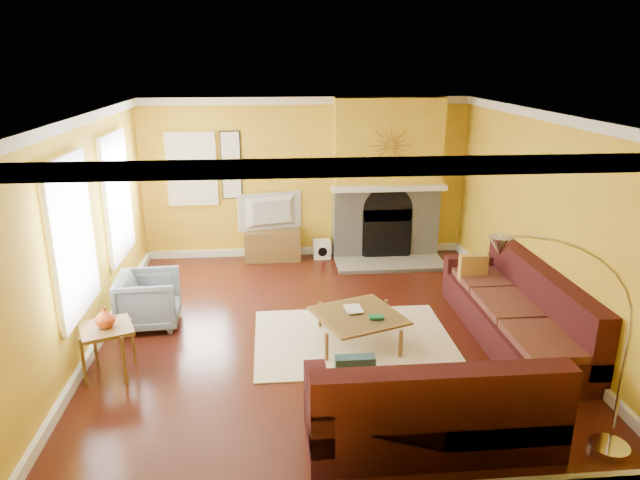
{
  "coord_description": "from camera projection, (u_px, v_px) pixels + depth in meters",
  "views": [
    {
      "loc": [
        -0.62,
        -6.53,
        3.3
      ],
      "look_at": [
        0.0,
        0.4,
        1.08
      ],
      "focal_mm": 32.0,
      "sensor_mm": 36.0,
      "label": 1
    }
  ],
  "objects": [
    {
      "name": "armchair",
      "position": [
        149.0,
        300.0,
        7.29
      ],
      "size": [
        0.8,
        0.78,
        0.7
      ],
      "primitive_type": "imported",
      "rotation": [
        0.0,
        0.0,
        1.63
      ],
      "color": "gray",
      "rests_on": "floor"
    },
    {
      "name": "media_console",
      "position": [
        272.0,
        245.0,
        9.73
      ],
      "size": [
        0.94,
        0.42,
        0.52
      ],
      "primitive_type": "cube",
      "color": "brown",
      "rests_on": "floor"
    },
    {
      "name": "side_table",
      "position": [
        109.0,
        351.0,
        6.15
      ],
      "size": [
        0.67,
        0.67,
        0.57
      ],
      "primitive_type": null,
      "rotation": [
        0.0,
        0.0,
        0.37
      ],
      "color": "brown",
      "rests_on": "floor"
    },
    {
      "name": "coffee_table",
      "position": [
        358.0,
        328.0,
        6.9
      ],
      "size": [
        1.22,
        1.22,
        0.37
      ],
      "primitive_type": null,
      "rotation": [
        0.0,
        0.0,
        0.35
      ],
      "color": "white",
      "rests_on": "floor"
    },
    {
      "name": "window_back",
      "position": [
        192.0,
        169.0,
        9.42
      ],
      "size": [
        0.82,
        0.06,
        1.22
      ],
      "primitive_type": "cube",
      "color": "white",
      "rests_on": "wall_back"
    },
    {
      "name": "window_left_far",
      "position": [
        71.0,
        238.0,
        5.99
      ],
      "size": [
        0.06,
        1.22,
        1.72
      ],
      "primitive_type": "cube",
      "color": "white",
      "rests_on": "wall_left"
    },
    {
      "name": "sectional_sofa",
      "position": [
        436.0,
        324.0,
        6.41
      ],
      "size": [
        3.1,
        3.7,
        0.9
      ],
      "primitive_type": null,
      "color": "#3D1316",
      "rests_on": "floor"
    },
    {
      "name": "hearth",
      "position": [
        390.0,
        264.0,
        9.49
      ],
      "size": [
        1.8,
        0.7,
        0.06
      ],
      "primitive_type": "cube",
      "color": "#999690",
      "rests_on": "floor"
    },
    {
      "name": "fireplace",
      "position": [
        387.0,
        179.0,
        9.61
      ],
      "size": [
        1.8,
        0.4,
        2.7
      ],
      "primitive_type": null,
      "color": "#999690",
      "rests_on": "floor"
    },
    {
      "name": "subwoofer",
      "position": [
        322.0,
        249.0,
        9.87
      ],
      "size": [
        0.29,
        0.29,
        0.29
      ],
      "primitive_type": "cube",
      "color": "white",
      "rests_on": "floor"
    },
    {
      "name": "crown_molding",
      "position": [
        323.0,
        119.0,
        6.45
      ],
      "size": [
        5.5,
        6.0,
        0.12
      ],
      "primitive_type": null,
      "color": "white",
      "rests_on": "ceiling"
    },
    {
      "name": "sunburst",
      "position": [
        391.0,
        146.0,
        9.21
      ],
      "size": [
        0.7,
        0.04,
        0.7
      ],
      "primitive_type": null,
      "color": "olive",
      "rests_on": "fireplace"
    },
    {
      "name": "wall_left",
      "position": [
        86.0,
        235.0,
        6.6
      ],
      "size": [
        0.02,
        6.0,
        2.7
      ],
      "primitive_type": "cube",
      "color": "yellow",
      "rests_on": "ground"
    },
    {
      "name": "arc_lamp",
      "position": [
        564.0,
        352.0,
        4.68
      ],
      "size": [
        1.29,
        0.36,
        2.0
      ],
      "primitive_type": null,
      "color": "silver",
      "rests_on": "floor"
    },
    {
      "name": "window_left_near",
      "position": [
        116.0,
        196.0,
        7.8
      ],
      "size": [
        0.06,
        1.22,
        1.72
      ],
      "primitive_type": "cube",
      "color": "white",
      "rests_on": "wall_left"
    },
    {
      "name": "vase",
      "position": [
        105.0,
        317.0,
        6.03
      ],
      "size": [
        0.28,
        0.28,
        0.23
      ],
      "primitive_type": "imported",
      "rotation": [
        0.0,
        0.0,
        -0.37
      ],
      "color": "#D34B1D",
      "rests_on": "side_table"
    },
    {
      "name": "floor",
      "position": [
        322.0,
        331.0,
        7.26
      ],
      "size": [
        5.5,
        6.0,
        0.02
      ],
      "primitive_type": "cube",
      "color": "#531D11",
      "rests_on": "ground"
    },
    {
      "name": "book",
      "position": [
        346.0,
        310.0,
        6.91
      ],
      "size": [
        0.23,
        0.29,
        0.03
      ],
      "primitive_type": "imported",
      "rotation": [
        0.0,
        0.0,
        0.11
      ],
      "color": "white",
      "rests_on": "coffee_table"
    },
    {
      "name": "wall_right",
      "position": [
        544.0,
        223.0,
        7.08
      ],
      "size": [
        0.02,
        6.0,
        2.7
      ],
      "primitive_type": "cube",
      "color": "yellow",
      "rests_on": "ground"
    },
    {
      "name": "mantel",
      "position": [
        389.0,
        188.0,
        9.41
      ],
      "size": [
        1.92,
        0.22,
        0.08
      ],
      "primitive_type": "cube",
      "color": "white",
      "rests_on": "fireplace"
    },
    {
      "name": "wall_front",
      "position": [
        363.0,
        351.0,
        3.99
      ],
      "size": [
        5.5,
        0.02,
        2.7
      ],
      "primitive_type": "cube",
      "color": "yellow",
      "rests_on": "ground"
    },
    {
      "name": "rug",
      "position": [
        353.0,
        339.0,
        7.0
      ],
      "size": [
        2.4,
        1.8,
        0.02
      ],
      "primitive_type": "cube",
      "color": "beige",
      "rests_on": "floor"
    },
    {
      "name": "ceiling",
      "position": [
        323.0,
        113.0,
        6.43
      ],
      "size": [
        5.5,
        6.0,
        0.02
      ],
      "primitive_type": "cube",
      "color": "white",
      "rests_on": "ground"
    },
    {
      "name": "tv",
      "position": [
        272.0,
        212.0,
        9.56
      ],
      "size": [
        1.09,
        0.41,
        0.63
      ],
      "primitive_type": "imported",
      "rotation": [
        0.0,
        0.0,
        3.4
      ],
      "color": "black",
      "rests_on": "media_console"
    },
    {
      "name": "wall_art",
      "position": [
        231.0,
        165.0,
        9.47
      ],
      "size": [
        0.34,
        0.04,
        1.14
      ],
      "primitive_type": "cube",
      "color": "white",
      "rests_on": "wall_back"
    },
    {
      "name": "wall_back",
      "position": [
        306.0,
        178.0,
        9.7
      ],
      "size": [
        5.5,
        0.02,
        2.7
      ],
      "primitive_type": "cube",
      "color": "yellow",
      "rests_on": "ground"
    },
    {
      "name": "baseboard",
      "position": [
        322.0,
        326.0,
        7.23
      ],
      "size": [
        5.5,
        6.0,
        0.12
      ],
      "primitive_type": null,
      "color": "white",
      "rests_on": "floor"
    }
  ]
}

